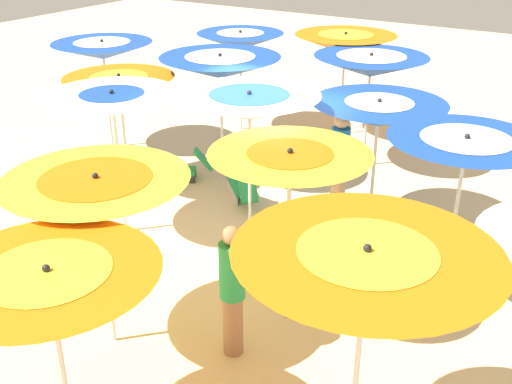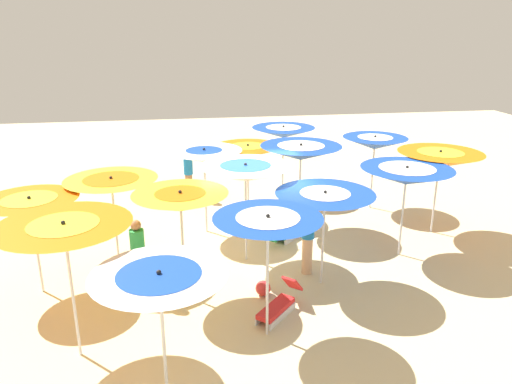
# 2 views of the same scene
# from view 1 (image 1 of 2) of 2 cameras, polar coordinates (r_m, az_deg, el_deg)

# --- Properties ---
(ground) EXTENTS (38.91, 38.91, 0.04)m
(ground) POSITION_cam_1_polar(r_m,az_deg,el_deg) (10.32, -0.52, -3.67)
(ground) COLOR beige
(beach_umbrella_1) EXTENTS (1.92, 1.92, 2.40)m
(beach_umbrella_1) POSITION_cam_1_polar(r_m,az_deg,el_deg) (8.03, 18.51, 3.64)
(beach_umbrella_1) COLOR silver
(beach_umbrella_1) RESTS_ON ground
(beach_umbrella_2) EXTENTS (2.11, 2.11, 2.18)m
(beach_umbrella_2) POSITION_cam_1_polar(r_m,az_deg,el_deg) (9.95, 11.08, 7.01)
(beach_umbrella_2) COLOR silver
(beach_umbrella_2) RESTS_ON ground
(beach_umbrella_3) EXTENTS (2.19, 2.19, 2.31)m
(beach_umbrella_3) POSITION_cam_1_polar(r_m,az_deg,el_deg) (12.39, 10.39, 11.24)
(beach_umbrella_3) COLOR silver
(beach_umbrella_3) RESTS_ON ground
(beach_umbrella_4) EXTENTS (2.22, 2.22, 2.34)m
(beach_umbrella_4) POSITION_cam_1_polar(r_m,az_deg,el_deg) (14.19, 8.12, 13.23)
(beach_umbrella_4) COLOR silver
(beach_umbrella_4) RESTS_ON ground
(beach_umbrella_5) EXTENTS (2.16, 2.16, 2.52)m
(beach_umbrella_5) POSITION_cam_1_polar(r_m,az_deg,el_deg) (5.07, 9.95, -6.98)
(beach_umbrella_5) COLOR silver
(beach_umbrella_5) RESTS_ON ground
(beach_umbrella_6) EXTENTS (1.92, 1.92, 2.37)m
(beach_umbrella_6) POSITION_cam_1_polar(r_m,az_deg,el_deg) (7.28, 3.09, 2.22)
(beach_umbrella_6) COLOR silver
(beach_umbrella_6) RESTS_ON ground
(beach_umbrella_7) EXTENTS (2.09, 2.09, 2.45)m
(beach_umbrella_7) POSITION_cam_1_polar(r_m,az_deg,el_deg) (9.20, -0.61, 7.79)
(beach_umbrella_7) COLOR silver
(beach_umbrella_7) RESTS_ON ground
(beach_umbrella_8) EXTENTS (2.20, 2.20, 2.46)m
(beach_umbrella_8) POSITION_cam_1_polar(r_m,az_deg,el_deg) (11.51, -3.27, 11.30)
(beach_umbrella_8) COLOR silver
(beach_umbrella_8) RESTS_ON ground
(beach_umbrella_9) EXTENTS (1.95, 1.95, 2.32)m
(beach_umbrella_9) POSITION_cam_1_polar(r_m,az_deg,el_deg) (14.35, -1.43, 13.59)
(beach_umbrella_9) COLOR silver
(beach_umbrella_9) RESTS_ON ground
(beach_umbrella_10) EXTENTS (1.95, 1.95, 2.18)m
(beach_umbrella_10) POSITION_cam_1_polar(r_m,az_deg,el_deg) (5.67, -18.31, -8.31)
(beach_umbrella_10) COLOR silver
(beach_umbrella_10) RESTS_ON ground
(beach_umbrella_11) EXTENTS (2.08, 2.08, 2.25)m
(beach_umbrella_11) POSITION_cam_1_polar(r_m,az_deg,el_deg) (7.10, -14.29, 0.13)
(beach_umbrella_11) COLOR silver
(beach_umbrella_11) RESTS_ON ground
(beach_umbrella_12) EXTENTS (2.02, 2.02, 2.38)m
(beach_umbrella_12) POSITION_cam_1_polar(r_m,az_deg,el_deg) (9.72, -12.92, 7.83)
(beach_umbrella_12) COLOR silver
(beach_umbrella_12) RESTS_ON ground
(beach_umbrella_13) EXTENTS (1.97, 1.97, 2.19)m
(beach_umbrella_13) POSITION_cam_1_polar(r_m,az_deg,el_deg) (11.44, -12.32, 9.38)
(beach_umbrella_13) COLOR silver
(beach_umbrella_13) RESTS_ON ground
(beach_umbrella_14) EXTENTS (2.07, 2.07, 2.34)m
(beach_umbrella_14) POSITION_cam_1_polar(r_m,az_deg,el_deg) (13.61, -13.78, 12.42)
(beach_umbrella_14) COLOR silver
(beach_umbrella_14) RESTS_ON ground
(lounger_0) EXTENTS (1.29, 0.98, 0.64)m
(lounger_0) POSITION_cam_1_polar(r_m,az_deg,el_deg) (12.17, -7.37, 1.96)
(lounger_0) COLOR #333338
(lounger_0) RESTS_ON ground
(lounger_1) EXTENTS (1.21, 1.22, 0.61)m
(lounger_1) POSITION_cam_1_polar(r_m,az_deg,el_deg) (11.40, -1.37, 0.53)
(lounger_1) COLOR silver
(lounger_1) RESTS_ON ground
(lounger_2) EXTENTS (1.21, 1.14, 0.63)m
(lounger_2) POSITION_cam_1_polar(r_m,az_deg,el_deg) (9.32, 13.69, -6.26)
(lounger_2) COLOR silver
(lounger_2) RESTS_ON ground
(beachgoer_1) EXTENTS (0.30, 0.30, 1.90)m
(beachgoer_1) POSITION_cam_1_polar(r_m,az_deg,el_deg) (10.28, 7.59, 2.37)
(beachgoer_1) COLOR #D8A87F
(beachgoer_1) RESTS_ON ground
(beachgoer_2) EXTENTS (0.30, 0.30, 1.70)m
(beachgoer_2) POSITION_cam_1_polar(r_m,az_deg,el_deg) (7.27, -2.17, -8.84)
(beachgoer_2) COLOR #A3704C
(beachgoer_2) RESTS_ON ground
(beach_ball) EXTENTS (0.33, 0.33, 0.33)m
(beach_ball) POSITION_cam_1_polar(r_m,az_deg,el_deg) (9.41, 8.88, -5.79)
(beach_ball) COLOR red
(beach_ball) RESTS_ON ground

